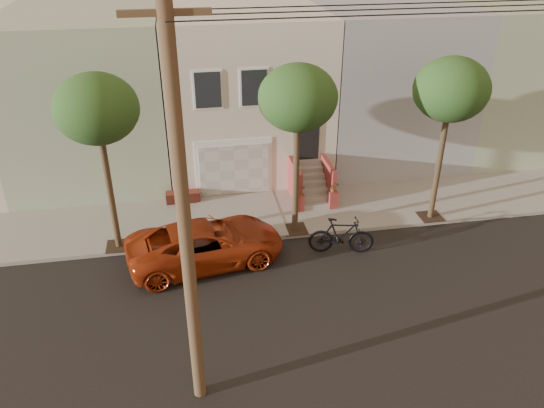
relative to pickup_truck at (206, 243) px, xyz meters
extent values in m
plane|color=black|center=(2.43, -2.58, -0.75)|extent=(90.00, 90.00, 0.00)
cube|color=#9C9A8E|center=(2.43, 2.77, -0.67)|extent=(40.00, 3.70, 0.15)
cube|color=beige|center=(2.43, 8.62, 2.90)|extent=(7.00, 8.00, 7.00)
cube|color=#91A585|center=(-4.37, 8.62, 2.90)|extent=(6.50, 8.00, 7.00)
cube|color=#9B9FA4|center=(9.23, 8.62, 2.90)|extent=(6.50, 8.00, 7.00)
cube|color=#91A585|center=(15.73, 8.62, 2.90)|extent=(6.50, 8.00, 7.00)
cube|color=white|center=(1.53, 4.64, 0.65)|extent=(3.20, 0.12, 2.50)
cube|color=beige|center=(1.53, 4.58, 0.55)|extent=(2.90, 0.06, 2.20)
cube|color=#9C9A8E|center=(1.53, 2.77, -0.59)|extent=(3.20, 3.70, 0.02)
cube|color=maroon|center=(-0.67, 4.32, -0.38)|extent=(1.40, 0.45, 0.44)
cube|color=black|center=(4.63, 4.59, 1.80)|extent=(1.00, 0.06, 2.00)
cube|color=#3F4751|center=(0.63, 4.59, 4.00)|extent=(1.00, 0.06, 1.40)
cube|color=white|center=(0.63, 4.61, 4.00)|extent=(1.15, 0.05, 1.55)
cube|color=#3F4751|center=(2.43, 4.59, 4.00)|extent=(1.00, 0.06, 1.40)
cube|color=white|center=(2.43, 4.61, 4.00)|extent=(1.15, 0.05, 1.55)
cube|color=#3F4751|center=(4.23, 4.59, 4.00)|extent=(1.00, 0.06, 1.40)
cube|color=white|center=(4.23, 4.61, 4.00)|extent=(1.15, 0.05, 1.55)
cube|color=#9C9A8E|center=(4.63, 2.80, -0.50)|extent=(1.20, 0.28, 0.20)
cube|color=#9C9A8E|center=(4.63, 3.08, -0.30)|extent=(1.20, 0.28, 0.20)
cube|color=#9C9A8E|center=(4.63, 3.36, -0.10)|extent=(1.20, 0.28, 0.20)
cube|color=#9C9A8E|center=(4.63, 3.64, 0.10)|extent=(1.20, 0.28, 0.20)
cube|color=#9C9A8E|center=(4.63, 3.92, 0.30)|extent=(1.20, 0.28, 0.20)
cube|color=#9C9A8E|center=(4.63, 4.20, 0.50)|extent=(1.20, 0.28, 0.20)
cube|color=#9C9A8E|center=(4.63, 4.48, 0.70)|extent=(1.20, 0.28, 0.20)
cube|color=maroon|center=(3.93, 3.64, 0.20)|extent=(0.18, 1.96, 1.60)
cube|color=maroon|center=(5.33, 3.64, 0.20)|extent=(0.18, 1.96, 1.60)
cube|color=maroon|center=(3.93, 2.76, -0.25)|extent=(0.35, 0.35, 0.70)
imported|color=#1E4117|center=(3.93, 2.76, 0.33)|extent=(0.40, 0.35, 0.45)
cube|color=maroon|center=(5.33, 2.76, -0.25)|extent=(0.35, 0.35, 0.70)
imported|color=#1E4117|center=(5.33, 2.76, 0.33)|extent=(0.41, 0.35, 0.45)
cube|color=#2D2116|center=(-3.07, 1.32, -0.59)|extent=(0.90, 0.90, 0.02)
cylinder|color=#362818|center=(-3.07, 1.32, 1.50)|extent=(0.22, 0.22, 4.20)
ellipsoid|color=#1E4117|center=(-3.07, 1.32, 4.55)|extent=(2.70, 2.57, 2.29)
cube|color=#2D2116|center=(3.43, 1.32, -0.59)|extent=(0.90, 0.90, 0.02)
cylinder|color=#362818|center=(3.43, 1.32, 1.50)|extent=(0.22, 0.22, 4.20)
ellipsoid|color=#1E4117|center=(3.43, 1.32, 4.55)|extent=(2.70, 2.57, 2.29)
cube|color=#2D2116|center=(8.93, 1.32, -0.59)|extent=(0.90, 0.90, 0.02)
cylinder|color=#362818|center=(8.93, 1.32, 1.50)|extent=(0.22, 0.22, 4.20)
ellipsoid|color=#1E4117|center=(8.93, 1.32, 4.55)|extent=(2.70, 2.57, 2.29)
cylinder|color=#483021|center=(-0.57, -5.78, 4.25)|extent=(0.30, 0.30, 10.00)
cube|color=#483021|center=(-0.57, -5.78, 8.45)|extent=(1.60, 0.12, 0.12)
imported|color=#952C0F|center=(0.00, 0.00, 0.00)|extent=(5.71, 3.36, 1.49)
imported|color=black|center=(4.76, -0.26, -0.05)|extent=(2.41, 1.12, 1.40)
camera|label=1|loc=(-0.43, -15.40, 9.92)|focal=34.87mm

